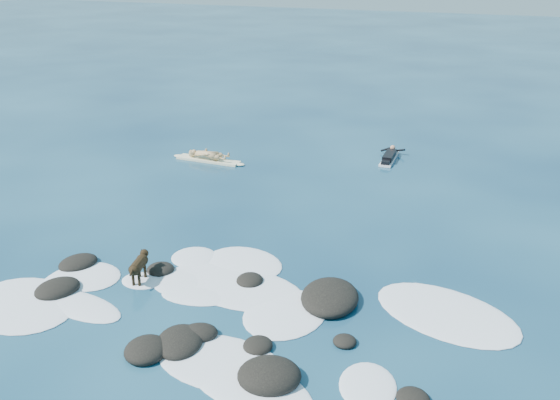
% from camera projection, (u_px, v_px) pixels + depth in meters
% --- Properties ---
extents(ground, '(160.00, 160.00, 0.00)m').
position_uv_depth(ground, '(191.00, 280.00, 16.24)').
color(ground, '#0A2642').
rests_on(ground, ground).
extents(reef_rocks, '(11.97, 7.25, 0.53)m').
position_uv_depth(reef_rocks, '(238.00, 341.00, 13.51)').
color(reef_rocks, black).
rests_on(reef_rocks, ground).
extents(breaking_foam, '(13.48, 7.06, 0.12)m').
position_uv_depth(breaking_foam, '(218.00, 307.00, 15.00)').
color(breaking_foam, white).
rests_on(breaking_foam, ground).
extents(standing_surfer_rig, '(3.26, 0.65, 1.86)m').
position_uv_depth(standing_surfer_rig, '(208.00, 144.00, 25.17)').
color(standing_surfer_rig, '#EEEABE').
rests_on(standing_surfer_rig, ground).
extents(paddling_surfer_rig, '(1.06, 2.36, 0.41)m').
position_uv_depth(paddling_surfer_rig, '(389.00, 157.00, 25.57)').
color(paddling_surfer_rig, white).
rests_on(paddling_surfer_rig, ground).
extents(dog, '(0.49, 1.20, 0.77)m').
position_uv_depth(dog, '(139.00, 264.00, 15.97)').
color(dog, black).
rests_on(dog, ground).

